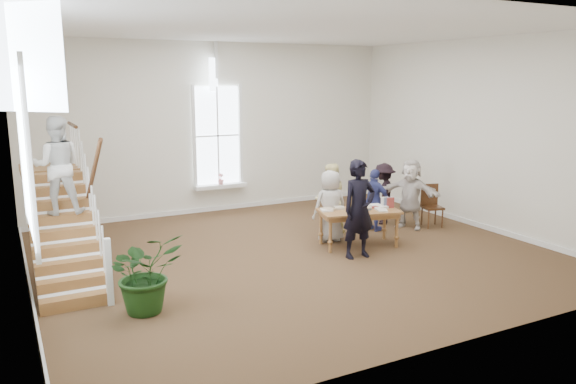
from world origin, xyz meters
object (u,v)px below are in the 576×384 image
woman_cluster_a (374,200)px  floor_plant (145,273)px  library_table (359,214)px  elderly_woman (330,206)px  police_officer (359,209)px  woman_cluster_c (410,194)px  person_yellow (330,199)px  side_chair (431,203)px  woman_cluster_b (383,194)px

woman_cluster_a → floor_plant: 6.34m
library_table → elderly_woman: elderly_woman is taller
police_officer → elderly_woman: bearing=85.7°
elderly_woman → library_table: bearing=127.7°
police_officer → woman_cluster_c: bearing=29.1°
elderly_woman → woman_cluster_a: (1.38, 0.26, -0.06)m
person_yellow → woman_cluster_a: bearing=159.3°
floor_plant → woman_cluster_c: bearing=16.7°
elderly_woman → floor_plant: 4.96m
library_table → side_chair: 2.58m
police_officer → floor_plant: (-4.44, -0.74, -0.37)m
police_officer → floor_plant: size_ratio=1.58×
police_officer → woman_cluster_a: 2.13m
woman_cluster_a → police_officer: bearing=113.1°
elderly_woman → woman_cluster_a: 1.41m
woman_cluster_b → person_yellow: bearing=-40.6°
floor_plant → side_chair: floor_plant is taller
library_table → woman_cluster_b: bearing=52.2°
side_chair → elderly_woman: bearing=-165.2°
floor_plant → woman_cluster_b: bearing=22.5°
woman_cluster_c → side_chair: size_ratio=1.64×
woman_cluster_a → side_chair: 1.53m
person_yellow → side_chair: person_yellow is taller
woman_cluster_a → woman_cluster_b: size_ratio=0.97×
woman_cluster_c → side_chair: 0.66m
woman_cluster_b → floor_plant: 7.06m
library_table → side_chair: bearing=26.1°
library_table → woman_cluster_a: 1.33m
woman_cluster_b → side_chair: 1.17m
woman_cluster_a → elderly_woman: bearing=78.3°
woman_cluster_a → side_chair: (1.50, -0.28, -0.16)m
side_chair → woman_cluster_b: bearing=156.0°
woman_cluster_a → woman_cluster_c: woman_cluster_c is taller
elderly_woman → side_chair: (2.88, -0.01, -0.22)m
woman_cluster_b → woman_cluster_c: size_ratio=0.90×
elderly_woman → woman_cluster_a: bearing=-163.0°
elderly_woman → side_chair: bearing=-174.1°
person_yellow → woman_cluster_b: size_ratio=1.09×
library_table → woman_cluster_b: woman_cluster_b is taller
woman_cluster_c → side_chair: (0.60, -0.08, -0.27)m
police_officer → side_chair: police_officer is taller
woman_cluster_c → floor_plant: 7.13m
woman_cluster_c → elderly_woman: bearing=-118.5°
elderly_woman → floor_plant: elderly_woman is taller
woman_cluster_b → woman_cluster_a: bearing=-11.0°
woman_cluster_a → side_chair: bearing=-123.1°
woman_cluster_b → side_chair: bearing=93.1°
floor_plant → woman_cluster_a: bearing=20.8°
library_table → woman_cluster_c: woman_cluster_c is taller
library_table → police_officer: police_officer is taller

